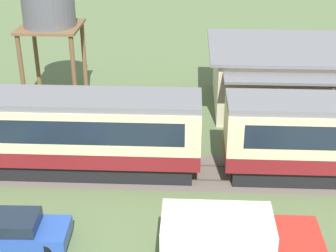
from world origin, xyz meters
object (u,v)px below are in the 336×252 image
Objects in this scene: station_building at (313,77)px; parked_car_blue at (16,231)px; passenger_train at (218,133)px; delivery_truck_red at (235,244)px; water_tower at (48,2)px.

station_building is 3.13× the size of parked_car_blue.
passenger_train is at bearing -126.06° from station_building.
parked_car_blue is 0.72× the size of delivery_truck_red.
parked_car_blue is at bearing 172.80° from delivery_truck_red.
water_tower reaches higher than delivery_truck_red.
passenger_train is 10.45m from parked_car_blue.
water_tower is (-10.21, 8.44, 4.41)m from passenger_train.
water_tower reaches higher than station_building.
passenger_train is 13.48× the size of delivery_truck_red.
passenger_train reaches higher than delivery_truck_red.
station_building is 1.55× the size of water_tower.
station_building is at bearing 1.17° from water_tower.
water_tower is at bearing 140.41° from passenger_train.
water_tower is at bearing -178.83° from station_building.
delivery_truck_red is at bearing -86.93° from passenger_train.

